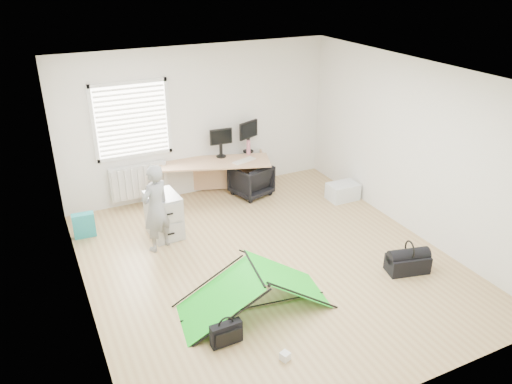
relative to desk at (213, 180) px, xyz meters
name	(u,v)px	position (x,y,z in m)	size (l,w,h in m)	color
ground	(268,261)	(-0.07, -2.37, -0.35)	(5.50, 5.50, 0.00)	tan
back_wall	(199,122)	(-0.07, 0.38, 1.00)	(5.00, 0.02, 2.70)	silver
window	(132,120)	(-1.27, 0.34, 1.20)	(1.20, 0.06, 1.20)	silver
radiator	(139,181)	(-1.27, 0.30, 0.10)	(1.00, 0.12, 0.60)	silver
desk	(213,180)	(0.00, 0.00, 0.00)	(2.07, 0.66, 0.70)	tan
filing_cabinet	(164,215)	(-1.20, -0.97, 0.00)	(0.45, 0.60, 0.70)	#AEB1B3
monitor_left	(221,147)	(0.24, 0.16, 0.55)	(0.41, 0.09, 0.40)	black
monitor_right	(248,141)	(0.80, 0.18, 0.57)	(0.46, 0.10, 0.44)	black
keyboard	(244,161)	(0.53, -0.23, 0.36)	(0.44, 0.15, 0.02)	beige
thermos	(248,147)	(0.75, 0.06, 0.49)	(0.08, 0.08, 0.27)	#AB6070
office_chair	(251,180)	(0.67, -0.20, -0.05)	(0.64, 0.65, 0.60)	black
person	(156,208)	(-1.39, -1.32, 0.33)	(0.50, 0.33, 1.36)	gray
kite	(254,288)	(-0.71, -3.24, -0.06)	(1.89, 0.83, 0.59)	#13CD1D
storage_crate	(343,191)	(2.11, -1.10, -0.20)	(0.54, 0.38, 0.30)	silver
tote_bag	(84,225)	(-2.36, -0.46, -0.15)	(0.34, 0.15, 0.40)	teal
laptop_bag	(226,334)	(-1.28, -3.69, -0.21)	(0.37, 0.11, 0.28)	black
white_box	(285,356)	(-0.80, -4.21, -0.30)	(0.10, 0.10, 0.10)	silver
duffel_bag	(408,264)	(1.58, -3.45, -0.23)	(0.58, 0.30, 0.25)	black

